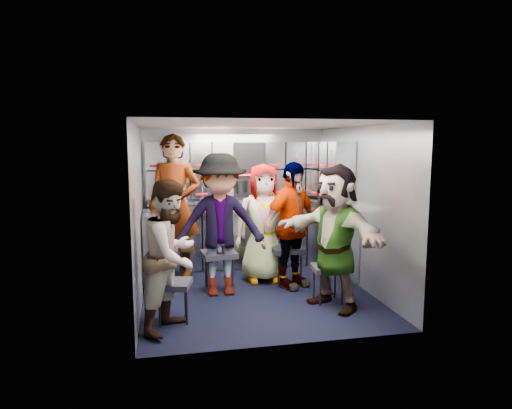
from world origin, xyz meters
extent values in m
plane|color=black|center=(0.00, 0.00, 0.00)|extent=(3.00, 3.00, 0.00)
cube|color=gray|center=(0.00, 1.50, 1.05)|extent=(2.80, 0.04, 2.10)
cube|color=gray|center=(-1.40, 0.00, 1.05)|extent=(0.04, 3.00, 2.10)
cube|color=gray|center=(1.40, 0.00, 1.05)|extent=(0.04, 3.00, 2.10)
cube|color=silver|center=(0.00, 0.00, 2.10)|extent=(2.80, 3.00, 0.02)
cube|color=#9DA1AD|center=(0.00, 1.29, 0.49)|extent=(2.68, 0.38, 0.99)
cube|color=#9DA1AD|center=(-1.19, 0.56, 0.49)|extent=(0.38, 0.76, 0.99)
cube|color=#ADB0B4|center=(0.00, 1.29, 1.01)|extent=(2.68, 0.42, 0.03)
cube|color=#9DA1AD|center=(0.00, 1.35, 1.49)|extent=(2.68, 0.28, 0.82)
cube|color=#9DA1AD|center=(1.25, 0.70, 1.49)|extent=(0.28, 1.00, 0.82)
cube|color=#9DA1AD|center=(1.25, 0.60, 0.50)|extent=(0.28, 1.20, 1.00)
cube|color=#A70F09|center=(0.00, 1.09, 0.88)|extent=(2.60, 0.02, 0.03)
cube|color=black|center=(-1.05, -0.71, 0.41)|extent=(0.45, 0.43, 0.06)
cylinder|color=black|center=(-1.19, -0.83, 0.20)|extent=(0.02, 0.02, 0.39)
cylinder|color=black|center=(-0.91, -0.83, 0.20)|extent=(0.02, 0.02, 0.39)
cylinder|color=black|center=(-1.19, -0.60, 0.20)|extent=(0.02, 0.02, 0.39)
cylinder|color=black|center=(-0.91, -0.60, 0.20)|extent=(0.02, 0.02, 0.39)
cube|color=black|center=(-0.44, 0.25, 0.47)|extent=(0.47, 0.45, 0.07)
cylinder|color=black|center=(-0.59, 0.12, 0.22)|extent=(0.03, 0.03, 0.45)
cylinder|color=black|center=(-0.28, 0.12, 0.22)|extent=(0.03, 0.03, 0.45)
cylinder|color=black|center=(-0.59, 0.39, 0.22)|extent=(0.03, 0.03, 0.45)
cylinder|color=black|center=(-0.28, 0.39, 0.22)|extent=(0.03, 0.03, 0.45)
cube|color=black|center=(0.21, 0.70, 0.41)|extent=(0.48, 0.47, 0.06)
cylinder|color=black|center=(0.07, 0.58, 0.19)|extent=(0.02, 0.02, 0.39)
cylinder|color=black|center=(0.34, 0.58, 0.19)|extent=(0.02, 0.02, 0.39)
cylinder|color=black|center=(0.07, 0.82, 0.19)|extent=(0.02, 0.02, 0.39)
cylinder|color=black|center=(0.34, 0.82, 0.19)|extent=(0.02, 0.02, 0.39)
cube|color=black|center=(0.50, 0.35, 0.46)|extent=(0.43, 0.41, 0.07)
cylinder|color=black|center=(0.35, 0.22, 0.22)|extent=(0.03, 0.03, 0.44)
cylinder|color=black|center=(0.66, 0.22, 0.22)|extent=(0.03, 0.03, 0.44)
cylinder|color=black|center=(0.35, 0.48, 0.22)|extent=(0.03, 0.03, 0.44)
cylinder|color=black|center=(0.66, 0.48, 0.22)|extent=(0.03, 0.03, 0.44)
cube|color=black|center=(0.78, -0.47, 0.41)|extent=(0.41, 0.39, 0.06)
cylinder|color=black|center=(0.64, -0.59, 0.20)|extent=(0.02, 0.02, 0.39)
cylinder|color=black|center=(0.92, -0.59, 0.20)|extent=(0.02, 0.02, 0.39)
cylinder|color=black|center=(0.64, -0.35, 0.20)|extent=(0.02, 0.02, 0.39)
cylinder|color=black|center=(0.92, -0.35, 0.20)|extent=(0.02, 0.02, 0.39)
imported|color=black|center=(-0.96, 0.95, 1.01)|extent=(0.85, 0.69, 2.01)
imported|color=black|center=(-1.05, -0.89, 0.77)|extent=(0.89, 0.94, 1.53)
imported|color=black|center=(-0.44, 0.07, 0.88)|extent=(1.15, 0.67, 1.76)
imported|color=black|center=(0.21, 0.52, 0.80)|extent=(0.80, 0.53, 1.61)
imported|color=black|center=(0.50, 0.17, 0.82)|extent=(1.03, 0.85, 1.65)
imported|color=black|center=(0.78, -0.65, 0.83)|extent=(1.13, 1.59, 1.66)
cylinder|color=white|center=(-0.80, 1.24, 1.16)|extent=(0.07, 0.07, 0.27)
cylinder|color=white|center=(-0.55, 1.24, 1.14)|extent=(0.06, 0.06, 0.23)
cylinder|color=white|center=(0.83, 1.24, 1.17)|extent=(0.07, 0.07, 0.28)
cylinder|color=#C7BA8C|center=(-0.25, 1.23, 1.08)|extent=(0.09, 0.09, 0.10)
cylinder|color=#C7BA8C|center=(0.78, 1.23, 1.08)|extent=(0.07, 0.07, 0.10)
camera|label=1|loc=(-1.14, -5.43, 1.89)|focal=32.00mm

